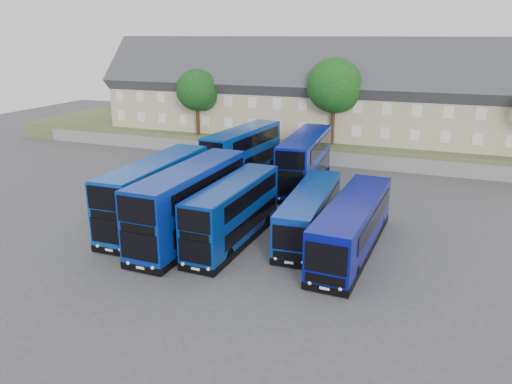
{
  "coord_description": "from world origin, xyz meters",
  "views": [
    {
      "loc": [
        13.51,
        -27.24,
        13.47
      ],
      "look_at": [
        0.75,
        5.83,
        2.2
      ],
      "focal_mm": 35.0,
      "sensor_mm": 36.0,
      "label": 1
    }
  ],
  "objects_px": {
    "coach_east_a": "(310,213)",
    "tree_mid": "(336,87)",
    "tree_west": "(198,92)",
    "dd_front_mid": "(191,204)",
    "dd_front_left": "(156,194)"
  },
  "relations": [
    {
      "from": "tree_west",
      "to": "dd_front_mid",
      "type": "bearing_deg",
      "value": -64.11
    },
    {
      "from": "coach_east_a",
      "to": "tree_mid",
      "type": "relative_size",
      "value": 1.27
    },
    {
      "from": "coach_east_a",
      "to": "dd_front_left",
      "type": "bearing_deg",
      "value": -172.08
    },
    {
      "from": "dd_front_left",
      "to": "tree_west",
      "type": "bearing_deg",
      "value": 108.59
    },
    {
      "from": "coach_east_a",
      "to": "tree_mid",
      "type": "height_order",
      "value": "tree_mid"
    },
    {
      "from": "coach_east_a",
      "to": "tree_mid",
      "type": "xyz_separation_m",
      "value": [
        -3.11,
        21.08,
        6.52
      ]
    },
    {
      "from": "coach_east_a",
      "to": "tree_mid",
      "type": "bearing_deg",
      "value": 95.23
    },
    {
      "from": "coach_east_a",
      "to": "tree_west",
      "type": "xyz_separation_m",
      "value": [
        -19.11,
        20.58,
        5.51
      ]
    },
    {
      "from": "dd_front_mid",
      "to": "coach_east_a",
      "type": "bearing_deg",
      "value": 25.63
    },
    {
      "from": "dd_front_left",
      "to": "dd_front_mid",
      "type": "relative_size",
      "value": 0.97
    },
    {
      "from": "dd_front_mid",
      "to": "tree_west",
      "type": "relative_size",
      "value": 1.62
    },
    {
      "from": "tree_west",
      "to": "tree_mid",
      "type": "xyz_separation_m",
      "value": [
        16.0,
        0.5,
        1.02
      ]
    },
    {
      "from": "coach_east_a",
      "to": "tree_west",
      "type": "relative_size",
      "value": 1.52
    },
    {
      "from": "dd_front_left",
      "to": "tree_mid",
      "type": "distance_m",
      "value": 25.19
    },
    {
      "from": "dd_front_left",
      "to": "coach_east_a",
      "type": "height_order",
      "value": "dd_front_left"
    }
  ]
}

